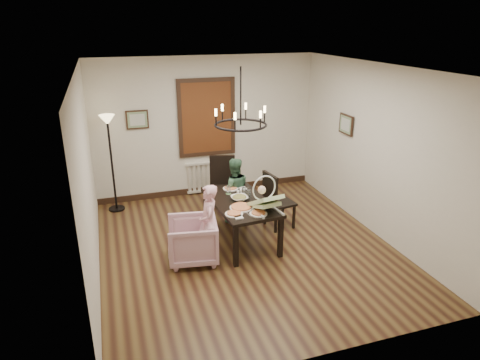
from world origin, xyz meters
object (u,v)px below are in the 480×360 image
dining_table (241,206)px  seated_man (234,196)px  chair_right (280,199)px  floor_lamp (112,165)px  drinking_glass (249,194)px  chair_far (222,186)px  elderly_woman (209,230)px  armchair (192,240)px  baby_bouncer (265,199)px

dining_table → seated_man: bearing=77.0°
chair_right → floor_lamp: 3.17m
seated_man → drinking_glass: seated_man is taller
seated_man → chair_far: bearing=-73.3°
dining_table → elderly_woman: elderly_woman is taller
chair_right → drinking_glass: size_ratio=6.84×
armchair → dining_table: bearing=121.3°
armchair → drinking_glass: drinking_glass is taller
armchair → seated_man: size_ratio=0.74×
chair_right → elderly_woman: size_ratio=1.03×
chair_far → chair_right: 1.17m
dining_table → floor_lamp: bearing=130.0°
chair_far → armchair: 1.78m
elderly_woman → baby_bouncer: 0.95m
chair_right → armchair: bearing=102.5°
drinking_glass → dining_table: bearing=-156.9°
baby_bouncer → floor_lamp: bearing=122.4°
baby_bouncer → floor_lamp: 3.19m
elderly_woman → dining_table: bearing=135.2°
armchair → baby_bouncer: bearing=93.4°
dining_table → seated_man: 0.73m
armchair → chair_right: bearing=120.4°
chair_far → armchair: chair_far is taller
chair_right → drinking_glass: (-0.65, -0.23, 0.27)m
baby_bouncer → dining_table: bearing=107.6°
elderly_woman → armchair: bearing=-90.3°
chair_far → elderly_woman: size_ratio=1.08×
chair_far → drinking_glass: size_ratio=7.18×
chair_far → elderly_woman: (-0.65, -1.58, -0.04)m
floor_lamp → armchair: bearing=-66.0°
drinking_glass → floor_lamp: bearing=137.8°
chair_far → seated_man: chair_far is taller
dining_table → baby_bouncer: 0.59m
armchair → chair_far: bearing=158.8°
seated_man → floor_lamp: (-1.99, 1.21, 0.40)m
floor_lamp → chair_far: bearing=-21.5°
seated_man → floor_lamp: floor_lamp is taller
seated_man → elderly_woman: bearing=62.8°
seated_man → floor_lamp: 2.36m
chair_right → elderly_woman: (-1.44, -0.71, -0.01)m
chair_right → armchair: chair_right is taller
armchair → baby_bouncer: size_ratio=1.26×
elderly_woman → baby_bouncer: baby_bouncer is taller
floor_lamp → drinking_glass: bearing=-42.2°
dining_table → baby_bouncer: baby_bouncer is taller
dining_table → chair_right: chair_right is taller
chair_far → drinking_glass: chair_far is taller
elderly_woman → floor_lamp: floor_lamp is taller
dining_table → drinking_glass: drinking_glass is taller
elderly_woman → floor_lamp: bearing=-139.5°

